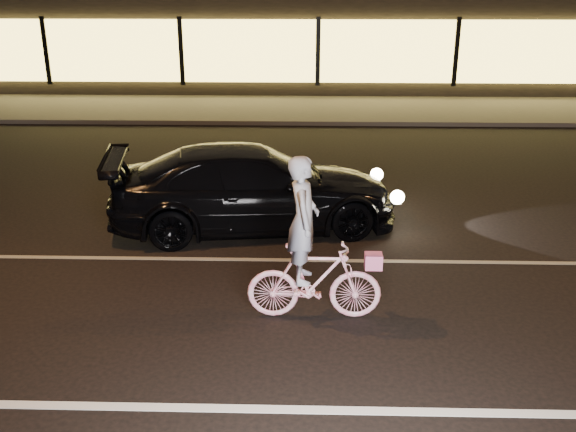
{
  "coord_description": "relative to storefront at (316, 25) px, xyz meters",
  "views": [
    {
      "loc": [
        -0.39,
        -6.7,
        4.01
      ],
      "look_at": [
        -0.59,
        0.6,
        1.24
      ],
      "focal_mm": 40.0,
      "sensor_mm": 36.0,
      "label": 1
    }
  ],
  "objects": [
    {
      "name": "cyclist",
      "position": [
        -0.3,
        -18.64,
        -1.41
      ],
      "size": [
        1.65,
        0.57,
        2.07
      ],
      "rotation": [
        0.0,
        0.0,
        1.57
      ],
      "color": "#F94B7C",
      "rests_on": "ground"
    },
    {
      "name": "storefront",
      "position": [
        0.0,
        0.0,
        0.0
      ],
      "size": [
        25.4,
        8.42,
        4.2
      ],
      "color": "black",
      "rests_on": "ground"
    },
    {
      "name": "lane_stripe_far",
      "position": [
        0.0,
        -16.97,
        -2.14
      ],
      "size": [
        60.0,
        0.1,
        0.01
      ],
      "primitive_type": "cube",
      "color": "gray",
      "rests_on": "ground"
    },
    {
      "name": "sidewalk",
      "position": [
        0.0,
        -5.97,
        -2.09
      ],
      "size": [
        30.0,
        4.0,
        0.12
      ],
      "primitive_type": "cube",
      "color": "#383533",
      "rests_on": "ground"
    },
    {
      "name": "sedan",
      "position": [
        -1.23,
        -15.61,
        -1.46
      ],
      "size": [
        4.98,
        2.67,
        1.37
      ],
      "rotation": [
        0.0,
        0.0,
        1.73
      ],
      "color": "black",
      "rests_on": "ground"
    },
    {
      "name": "lane_stripe_near",
      "position": [
        0.0,
        -20.47,
        -2.14
      ],
      "size": [
        60.0,
        0.12,
        0.01
      ],
      "primitive_type": "cube",
      "color": "silver",
      "rests_on": "ground"
    },
    {
      "name": "ground",
      "position": [
        0.0,
        -18.97,
        -2.15
      ],
      "size": [
        90.0,
        90.0,
        0.0
      ],
      "primitive_type": "plane",
      "color": "black",
      "rests_on": "ground"
    }
  ]
}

